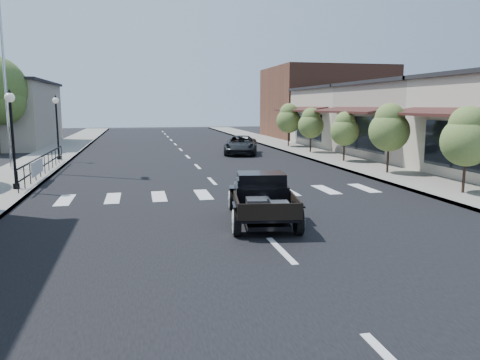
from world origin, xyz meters
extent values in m
plane|color=black|center=(0.00, 0.00, 0.00)|extent=(120.00, 120.00, 0.00)
cube|color=black|center=(0.00, 15.00, 0.01)|extent=(14.00, 80.00, 0.02)
cube|color=gray|center=(-8.50, 15.00, 0.07)|extent=(3.00, 80.00, 0.15)
cube|color=gray|center=(8.50, 15.00, 0.07)|extent=(3.00, 80.00, 0.15)
cube|color=#ADA191|center=(15.00, 13.00, 2.25)|extent=(10.00, 9.00, 4.50)
cube|color=#B3A997|center=(15.00, 22.00, 2.25)|extent=(10.00, 9.00, 4.50)
cube|color=brown|center=(15.50, 32.00, 3.50)|extent=(11.00, 10.00, 7.00)
cylinder|color=silver|center=(-9.20, 12.00, 6.23)|extent=(0.12, 0.12, 12.15)
imported|color=black|center=(3.67, 17.85, 0.62)|extent=(3.16, 4.85, 1.24)
camera|label=1|loc=(-3.07, -12.71, 3.24)|focal=35.00mm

